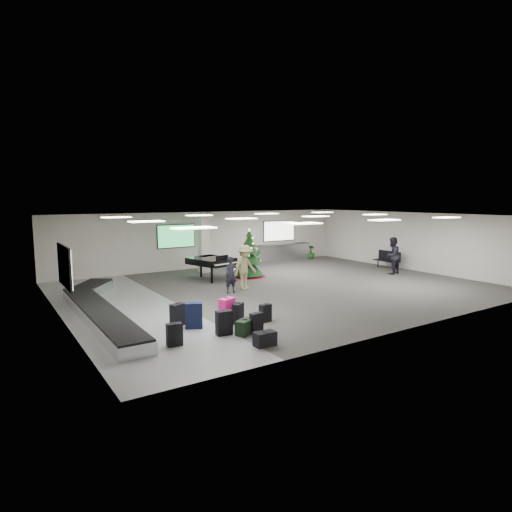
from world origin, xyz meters
TOP-DOWN VIEW (x-y plane):
  - ground at (0.00, 0.00)m, footprint 18.00×18.00m
  - room_envelope at (-0.38, 0.67)m, footprint 18.02×14.02m
  - baggage_carousel at (-7.84, -0.08)m, footprint 2.28×9.71m
  - service_counter at (5.00, 6.65)m, footprint 4.05×0.65m
  - suitcase_0 at (-5.28, -4.43)m, footprint 0.49×0.31m
  - suitcase_1 at (-4.37, -4.77)m, footprint 0.41×0.24m
  - pink_suitcase at (-4.60, -3.40)m, footprint 0.58×0.45m
  - suitcase_3 at (-4.32, -3.62)m, footprint 0.48×0.44m
  - navy_suitcase at (-5.75, -3.35)m, footprint 0.60×0.49m
  - suitcase_5 at (-6.86, -4.52)m, footprint 0.44×0.27m
  - green_duffel at (-4.73, -4.70)m, footprint 0.73×0.61m
  - suitcase_7 at (-3.50, -3.97)m, footprint 0.43×0.27m
  - suitcase_8 at (-6.04, -2.82)m, footprint 0.53×0.40m
  - black_duffel at (-4.81, -5.86)m, footprint 0.61×0.34m
  - christmas_tree at (0.31, 3.09)m, footprint 1.75×1.75m
  - grand_piano at (-1.59, 3.47)m, footprint 2.17×2.55m
  - bench at (8.39, 1.05)m, footprint 0.52×1.55m
  - traveler_a at (-2.33, 0.32)m, footprint 0.57×0.37m
  - traveler_b at (-1.44, 0.66)m, footprint 1.39×0.98m
  - traveler_bench at (7.04, -0.35)m, footprint 1.07×0.91m
  - potted_plant_left at (2.90, 6.33)m, footprint 0.58×0.61m
  - potted_plant_right at (7.18, 6.37)m, footprint 0.72×0.72m

SIDE VIEW (x-z plane):
  - ground at x=0.00m, z-range 0.00..0.00m
  - black_duffel at x=-4.81m, z-range -0.01..0.40m
  - baggage_carousel at x=-7.84m, z-range 0.00..0.43m
  - green_duffel at x=-4.73m, z-range -0.01..0.45m
  - suitcase_7 at x=-3.50m, z-range -0.01..0.59m
  - suitcase_1 at x=-4.37m, z-range -0.01..0.61m
  - suitcase_5 at x=-6.86m, z-range -0.01..0.64m
  - suitcase_3 at x=-4.32m, z-range -0.01..0.65m
  - suitcase_8 at x=-6.04m, z-range -0.01..0.71m
  - suitcase_0 at x=-5.28m, z-range -0.01..0.73m
  - pink_suitcase at x=-4.60m, z-range -0.01..0.81m
  - navy_suitcase at x=-5.75m, z-range -0.01..0.82m
  - potted_plant_left at x=2.90m, z-range 0.00..0.88m
  - potted_plant_right at x=7.18m, z-range 0.00..0.91m
  - service_counter at x=5.00m, z-range 0.01..1.09m
  - bench at x=8.39m, z-range 0.06..1.05m
  - traveler_a at x=-2.33m, z-range 0.00..1.55m
  - christmas_tree at x=0.31m, z-range -0.39..2.11m
  - grand_piano at x=-1.59m, z-range 0.27..1.53m
  - traveler_bench at x=7.04m, z-range 0.00..1.95m
  - traveler_b at x=-1.44m, z-range 0.00..1.95m
  - room_envelope at x=-0.38m, z-range 0.73..3.94m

